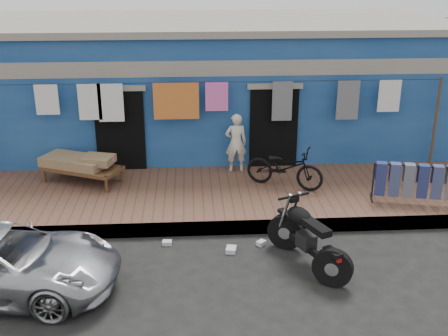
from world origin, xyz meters
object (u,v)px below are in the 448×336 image
seated_person (236,143)px  jeans_rack (415,183)px  motorcycle (308,236)px  charpoy (83,169)px  bicycle (285,163)px

seated_person → jeans_rack: seated_person is taller
motorcycle → charpoy: (-4.25, 3.40, -0.00)m
seated_person → charpoy: bearing=5.0°
motorcycle → charpoy: 5.44m
motorcycle → jeans_rack: size_ratio=1.04×
jeans_rack → seated_person: bearing=150.1°
bicycle → jeans_rack: bearing=-83.4°
bicycle → motorcycle: bearing=-153.9°
jeans_rack → motorcycle: bearing=-142.8°
charpoy → motorcycle: bearing=-38.6°
seated_person → bicycle: size_ratio=0.81×
bicycle → motorcycle: (-0.07, -2.86, -0.24)m
motorcycle → jeans_rack: motorcycle is taller
seated_person → motorcycle: (0.88, -3.88, -0.37)m
motorcycle → charpoy: size_ratio=0.92×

